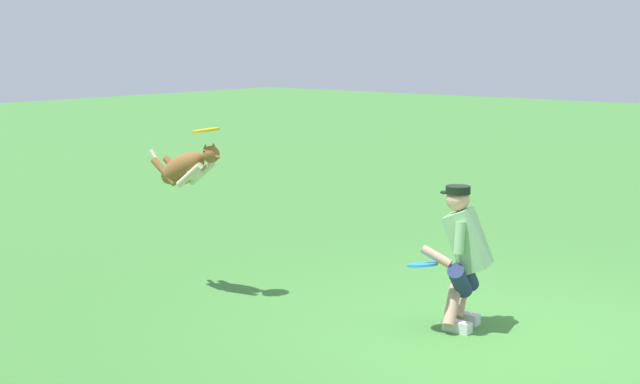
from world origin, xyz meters
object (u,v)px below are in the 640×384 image
(frisbee_held, at_px, (423,264))
(dog, at_px, (186,168))
(person, at_px, (463,252))
(frisbee_flying, at_px, (206,130))

(frisbee_held, bearing_deg, dog, 9.74)
(person, distance_m, dog, 2.95)
(person, relative_size, dog, 1.24)
(frisbee_flying, bearing_deg, person, -163.19)
(dog, xyz_separation_m, frisbee_held, (-2.56, -0.44, -0.69))
(person, relative_size, frisbee_held, 4.71)
(dog, bearing_deg, frisbee_flying, 0.06)
(dog, relative_size, frisbee_held, 3.80)
(person, bearing_deg, frisbee_held, 38.35)
(person, height_order, frisbee_held, person)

